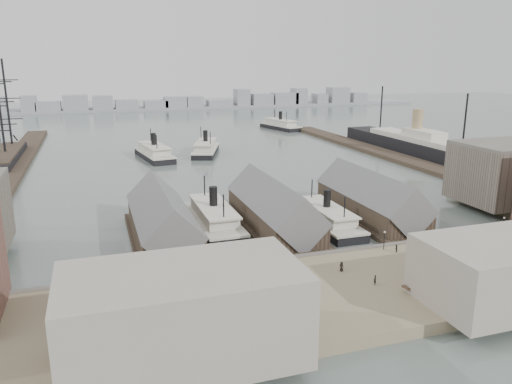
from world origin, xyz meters
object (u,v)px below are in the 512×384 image
object	(u,v)px
ferry_docked_west	(214,217)
horse_cart_center	(296,285)
ocean_steamer	(416,145)
horse_cart_left	(132,307)
horse_cart_right	(420,287)

from	to	relation	value
ferry_docked_west	horse_cart_center	bearing A→B (deg)	-84.53
ocean_steamer	horse_cart_left	size ratio (longest dim) A/B	20.34
horse_cart_left	horse_cart_center	distance (m)	26.39
horse_cart_left	horse_cart_center	world-z (taller)	horse_cart_center
ferry_docked_west	horse_cart_left	world-z (taller)	ferry_docked_west
horse_cart_center	ferry_docked_west	bearing A→B (deg)	25.90
horse_cart_center	horse_cart_right	size ratio (longest dim) A/B	1.06
ocean_steamer	horse_cart_right	bearing A→B (deg)	-125.10
ferry_docked_west	horse_cart_right	size ratio (longest dim) A/B	6.42
ferry_docked_west	horse_cart_left	distance (m)	46.42
horse_cart_center	horse_cart_left	bearing A→B (deg)	108.69
horse_cart_left	ocean_steamer	bearing A→B (deg)	-27.17
horse_cart_center	horse_cart_right	world-z (taller)	horse_cart_center
horse_cart_right	ocean_steamer	bearing A→B (deg)	-42.94
ocean_steamer	horse_cart_right	world-z (taller)	ocean_steamer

